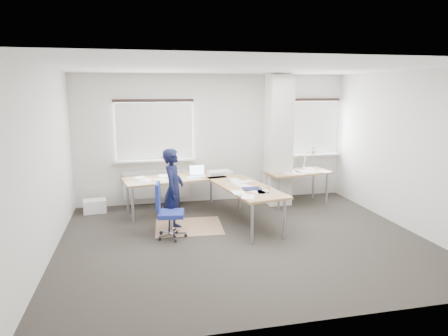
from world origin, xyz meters
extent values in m
plane|color=#2A2721|center=(0.00, 0.00, 0.00)|extent=(6.00, 6.00, 0.00)
cube|color=beige|center=(0.00, 2.50, 1.40)|extent=(6.00, 0.04, 2.80)
cube|color=beige|center=(0.00, -2.50, 1.40)|extent=(6.00, 0.04, 2.80)
cube|color=beige|center=(-3.00, 0.00, 1.40)|extent=(0.04, 5.00, 2.80)
cube|color=beige|center=(3.00, 0.00, 1.40)|extent=(0.04, 5.00, 2.80)
cube|color=white|center=(0.00, 0.00, 2.80)|extent=(6.00, 5.00, 0.04)
cube|color=beige|center=(1.30, 1.95, 1.39)|extent=(0.50, 0.50, 2.78)
cube|color=white|center=(-1.30, 2.47, 1.60)|extent=(1.60, 0.04, 1.20)
cube|color=white|center=(-1.30, 2.43, 1.60)|extent=(1.60, 0.02, 1.20)
cube|color=white|center=(-1.30, 2.40, 0.98)|extent=(1.70, 0.20, 0.04)
cube|color=white|center=(2.30, 2.47, 1.60)|extent=(1.20, 0.04, 1.20)
cube|color=white|center=(2.30, 2.43, 1.60)|extent=(1.20, 0.02, 1.20)
cube|color=white|center=(2.30, 2.40, 0.98)|extent=(1.30, 0.20, 0.04)
cube|color=white|center=(-1.30, 2.42, 0.45)|extent=(1.40, 0.10, 0.60)
cylinder|color=#784393|center=(-1.10, 2.38, 1.04)|extent=(0.12, 0.12, 0.08)
imported|color=#245C2A|center=(-1.10, 2.38, 1.08)|extent=(0.09, 0.06, 0.17)
cylinder|color=#965739|center=(2.30, 2.38, 1.04)|extent=(0.12, 0.12, 0.08)
imported|color=#245C2A|center=(2.30, 2.38, 1.08)|extent=(0.09, 0.07, 0.17)
cube|color=#9C7355|center=(-0.81, 0.82, 0.00)|extent=(1.27, 1.10, 0.01)
cube|color=white|center=(-2.57, 2.10, 0.13)|extent=(0.47, 0.35, 0.27)
cube|color=brown|center=(-0.97, 1.73, 0.71)|extent=(2.11, 1.14, 0.04)
cube|color=brown|center=(0.23, 0.73, 0.71)|extent=(1.14, 2.11, 0.04)
cylinder|color=#97969B|center=(-1.80, 1.28, 0.34)|extent=(0.05, 0.05, 0.69)
cylinder|color=#97969B|center=(-1.91, 1.87, 0.34)|extent=(0.05, 0.05, 0.69)
cylinder|color=#97969B|center=(-0.13, 2.19, 0.34)|extent=(0.05, 0.05, 0.69)
cylinder|color=#97969B|center=(0.09, -0.21, 0.34)|extent=(0.05, 0.05, 0.69)
cylinder|color=#97969B|center=(0.68, -0.11, 0.34)|extent=(0.05, 0.05, 0.69)
cylinder|color=#97969B|center=(0.36, 1.66, 0.34)|extent=(0.05, 0.05, 0.69)
cube|color=#B7B7BC|center=(-0.50, 1.71, 0.74)|extent=(0.33, 0.23, 0.01)
cube|color=#B7B7BC|center=(-0.50, 1.82, 0.85)|extent=(0.33, 0.05, 0.22)
cube|color=silver|center=(-0.50, 1.82, 0.85)|extent=(0.29, 0.03, 0.19)
cube|color=white|center=(0.24, 0.99, 0.74)|extent=(0.46, 0.31, 0.02)
cube|color=#161B3D|center=(0.28, 0.49, 0.74)|extent=(0.32, 0.25, 0.01)
cube|color=beige|center=(-0.01, 1.86, 0.77)|extent=(0.49, 0.38, 0.07)
imported|color=white|center=(0.01, 1.15, 0.76)|extent=(0.08, 0.08, 0.07)
cylinder|color=silver|center=(0.46, 0.15, 0.78)|extent=(0.07, 0.07, 0.10)
cube|color=brown|center=(1.70, 1.80, 0.71)|extent=(1.50, 0.93, 0.04)
cylinder|color=#97969B|center=(1.15, 1.45, 0.34)|extent=(0.05, 0.05, 0.69)
cylinder|color=#97969B|center=(2.33, 1.66, 0.34)|extent=(0.05, 0.05, 0.69)
cylinder|color=#97969B|center=(1.07, 1.94, 0.34)|extent=(0.05, 0.05, 0.69)
cylinder|color=#97969B|center=(2.25, 2.15, 0.34)|extent=(0.05, 0.05, 0.69)
cube|color=#B7B7BC|center=(1.30, 1.76, 0.74)|extent=(0.40, 0.39, 0.01)
cube|color=#B7B7BC|center=(1.23, 1.85, 0.85)|extent=(0.28, 0.24, 0.22)
cube|color=silver|center=(1.23, 1.85, 0.85)|extent=(0.25, 0.20, 0.19)
cylinder|color=white|center=(1.97, 2.04, 0.74)|extent=(0.10, 0.10, 0.02)
cylinder|color=white|center=(1.97, 2.04, 0.93)|extent=(0.02, 0.16, 0.38)
cylinder|color=white|center=(1.97, 1.92, 1.15)|extent=(0.02, 0.29, 0.13)
cone|color=white|center=(1.97, 1.78, 1.13)|extent=(0.14, 0.16, 0.17)
cube|color=navy|center=(-1.17, 0.33, 0.42)|extent=(0.48, 0.48, 0.07)
cube|color=navy|center=(-1.37, 0.36, 0.73)|extent=(0.11, 0.37, 0.46)
cylinder|color=silver|center=(-1.17, 0.33, 0.25)|extent=(0.05, 0.05, 0.31)
cylinder|color=black|center=(-0.93, 0.30, 0.03)|extent=(0.06, 0.03, 0.05)
cylinder|color=black|center=(-1.06, 0.55, 0.03)|extent=(0.05, 0.06, 0.05)
cylinder|color=black|center=(-1.34, 0.50, 0.03)|extent=(0.06, 0.06, 0.05)
cylinder|color=black|center=(-1.38, 0.22, 0.03)|extent=(0.06, 0.05, 0.05)
cylinder|color=black|center=(-1.13, 0.10, 0.03)|extent=(0.04, 0.06, 0.05)
imported|color=black|center=(-1.08, 0.72, 0.73)|extent=(0.51, 0.62, 1.47)
camera|label=1|loc=(-1.69, -6.11, 2.47)|focal=32.00mm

